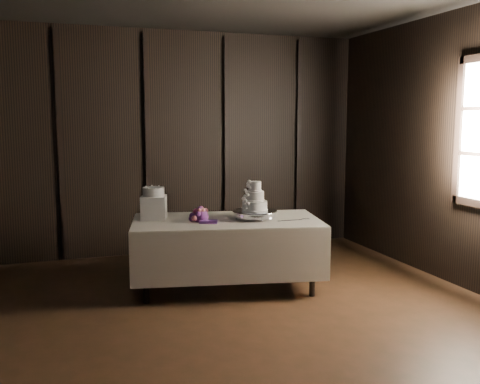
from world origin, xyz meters
name	(u,v)px	position (x,y,z in m)	size (l,w,h in m)	color
room	(222,165)	(0.00, 0.00, 1.50)	(6.08, 7.08, 3.08)	black
display_table	(227,251)	(0.56, 1.70, 0.42)	(2.15, 1.40, 0.76)	silver
cake_stand	(255,215)	(0.85, 1.63, 0.81)	(0.48, 0.48, 0.09)	silver
wedding_cake	(253,199)	(0.83, 1.62, 0.98)	(0.31, 0.26, 0.32)	white
bouquet	(201,215)	(0.27, 1.69, 0.82)	(0.29, 0.39, 0.19)	#C55868
box_pedestal	(154,207)	(-0.18, 1.98, 0.89)	(0.26, 0.26, 0.25)	white
small_cake	(154,192)	(-0.18, 1.98, 1.06)	(0.23, 0.23, 0.09)	white
cake_knife	(290,220)	(1.16, 1.40, 0.77)	(0.37, 0.02, 0.01)	silver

